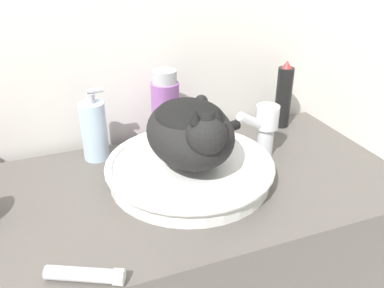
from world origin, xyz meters
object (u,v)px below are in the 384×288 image
(deodorant_stick, at_px, (201,118))
(mouthwash_bottle, at_px, (166,111))
(cream_tube, at_px, (86,275))
(hairspray_can_black, at_px, (284,96))
(soap_pump_bottle, at_px, (94,130))
(cat, at_px, (191,130))
(faucet, at_px, (265,126))

(deodorant_stick, xyz_separation_m, mouthwash_bottle, (-0.11, -0.00, 0.04))
(deodorant_stick, bearing_deg, cream_tube, -132.05)
(hairspray_can_black, height_order, soap_pump_bottle, hairspray_can_black)
(deodorant_stick, relative_size, mouthwash_bottle, 0.62)
(hairspray_can_black, xyz_separation_m, soap_pump_bottle, (-0.57, 0.00, -0.02))
(hairspray_can_black, height_order, mouthwash_bottle, mouthwash_bottle)
(cat, relative_size, hairspray_can_black, 1.40)
(deodorant_stick, height_order, cream_tube, deodorant_stick)
(cat, relative_size, mouthwash_bottle, 1.32)
(soap_pump_bottle, bearing_deg, faucet, -19.04)
(hairspray_can_black, bearing_deg, mouthwash_bottle, -180.00)
(deodorant_stick, height_order, mouthwash_bottle, mouthwash_bottle)
(soap_pump_bottle, xyz_separation_m, mouthwash_bottle, (0.20, -0.00, 0.02))
(cream_tube, bearing_deg, cat, 39.73)
(deodorant_stick, xyz_separation_m, cream_tube, (-0.39, -0.43, -0.06))
(deodorant_stick, bearing_deg, mouthwash_bottle, -180.00)
(deodorant_stick, bearing_deg, faucet, -50.28)
(cat, xyz_separation_m, deodorant_stick, (0.11, 0.20, -0.07))
(faucet, height_order, deodorant_stick, faucet)
(cat, distance_m, deodorant_stick, 0.23)
(hairspray_can_black, bearing_deg, cream_tube, -146.74)
(cat, relative_size, soap_pump_bottle, 1.50)
(faucet, relative_size, cream_tube, 1.05)
(hairspray_can_black, distance_m, cream_tube, 0.80)
(cat, relative_size, deodorant_stick, 2.12)
(faucet, relative_size, deodorant_stick, 1.04)
(faucet, distance_m, mouthwash_bottle, 0.27)
(cat, height_order, mouthwash_bottle, cat)
(hairspray_can_black, bearing_deg, faucet, -135.65)
(soap_pump_bottle, distance_m, mouthwash_bottle, 0.20)
(hairspray_can_black, relative_size, deodorant_stick, 1.51)
(mouthwash_bottle, xyz_separation_m, cream_tube, (-0.29, -0.43, -0.09))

